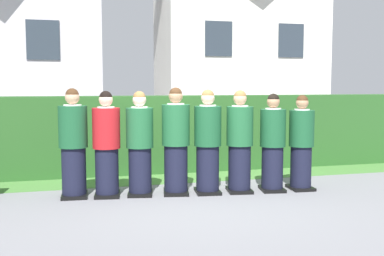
{
  "coord_description": "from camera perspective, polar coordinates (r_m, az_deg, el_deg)",
  "views": [
    {
      "loc": [
        -1.87,
        -7.07,
        1.73
      ],
      "look_at": [
        0.0,
        0.0,
        1.05
      ],
      "focal_mm": 43.49,
      "sensor_mm": 36.0,
      "label": 1
    }
  ],
  "objects": [
    {
      "name": "student_front_row_4",
      "position": [
        7.41,
        1.94,
        -1.97
      ],
      "size": [
        0.44,
        0.52,
        1.66
      ],
      "color": "black",
      "rests_on": "ground"
    },
    {
      "name": "student_front_row_6",
      "position": [
        7.68,
        9.86,
        -2.04
      ],
      "size": [
        0.44,
        0.53,
        1.59
      ],
      "color": "black",
      "rests_on": "ground"
    },
    {
      "name": "student_front_row_7",
      "position": [
        7.88,
        13.26,
        -2.01
      ],
      "size": [
        0.41,
        0.47,
        1.57
      ],
      "color": "black",
      "rests_on": "ground"
    },
    {
      "name": "hedge",
      "position": [
        9.32,
        -3.16,
        -0.69
      ],
      "size": [
        11.59,
        0.7,
        1.51
      ],
      "color": "#285623",
      "rests_on": "ground"
    },
    {
      "name": "student_front_row_5",
      "position": [
        7.53,
        5.87,
        -1.93
      ],
      "size": [
        0.45,
        0.55,
        1.65
      ],
      "color": "black",
      "rests_on": "ground"
    },
    {
      "name": "school_building_main",
      "position": [
        16.92,
        5.78,
        11.28
      ],
      "size": [
        5.94,
        3.24,
        6.83
      ],
      "color": "silver",
      "rests_on": "ground"
    },
    {
      "name": "student_in_red_blazer",
      "position": [
        7.31,
        -10.43,
        -2.24
      ],
      "size": [
        0.44,
        0.52,
        1.64
      ],
      "color": "black",
      "rests_on": "ground"
    },
    {
      "name": "lawn_strip",
      "position": [
        8.66,
        -2.06,
        -6.18
      ],
      "size": [
        11.59,
        0.9,
        0.01
      ],
      "primitive_type": "cube",
      "color": "#477A38",
      "rests_on": "ground"
    },
    {
      "name": "student_front_row_3",
      "position": [
        7.36,
        -2.0,
        -1.9
      ],
      "size": [
        0.47,
        0.55,
        1.69
      ],
      "color": "black",
      "rests_on": "ground"
    },
    {
      "name": "school_building_annex",
      "position": [
        16.11,
        -22.26,
        10.78
      ],
      "size": [
        6.27,
        4.51,
        6.58
      ],
      "color": "silver",
      "rests_on": "ground"
    },
    {
      "name": "student_front_row_2",
      "position": [
        7.33,
        -6.42,
        -2.19
      ],
      "size": [
        0.46,
        0.53,
        1.63
      ],
      "color": "black",
      "rests_on": "ground"
    },
    {
      "name": "student_front_row_0",
      "position": [
        7.36,
        -14.35,
        -2.1
      ],
      "size": [
        0.44,
        0.54,
        1.68
      ],
      "color": "black",
      "rests_on": "ground"
    },
    {
      "name": "ground_plane",
      "position": [
        7.52,
        -0.0,
        -8.0
      ],
      "size": [
        60.0,
        60.0,
        0.0
      ],
      "primitive_type": "plane",
      "color": "slate"
    }
  ]
}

